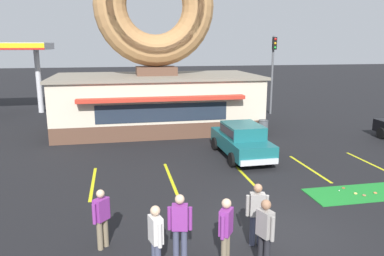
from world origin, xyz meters
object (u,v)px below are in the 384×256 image
(pedestrian_crossing_woman, at_px, (226,229))
(trash_bin, at_px, (263,128))
(pedestrian_blue_sweater_man, at_px, (265,231))
(car_teal, at_px, (242,139))
(pedestrian_hooded_kid, at_px, (180,225))
(pedestrian_clipboard_woman, at_px, (156,237))
(golf_ball, at_px, (339,191))
(traffic_light_pole, at_px, (273,65))
(pedestrian_beanie_man, at_px, (102,216))
(pedestrian_leather_jacket_man, at_px, (257,211))

(pedestrian_crossing_woman, height_order, trash_bin, pedestrian_crossing_woman)
(trash_bin, bearing_deg, pedestrian_blue_sweater_man, -111.69)
(car_teal, distance_m, pedestrian_crossing_woman, 9.05)
(pedestrian_hooded_kid, distance_m, pedestrian_clipboard_woman, 0.77)
(golf_ball, relative_size, car_teal, 0.01)
(trash_bin, bearing_deg, traffic_light_pole, 63.72)
(golf_ball, xyz_separation_m, pedestrian_crossing_woman, (-5.33, -3.66, 0.92))
(traffic_light_pole, bearing_deg, trash_bin, -116.28)
(pedestrian_blue_sweater_man, bearing_deg, pedestrian_hooded_kid, 159.18)
(pedestrian_crossing_woman, relative_size, traffic_light_pole, 0.30)
(trash_bin, xyz_separation_m, traffic_light_pole, (3.26, 6.60, 3.21))
(trash_bin, bearing_deg, pedestrian_hooded_kid, -120.29)
(pedestrian_crossing_woman, xyz_separation_m, traffic_light_pole, (8.99, 18.58, 2.74))
(golf_ball, height_order, pedestrian_crossing_woman, pedestrian_crossing_woman)
(car_teal, xyz_separation_m, traffic_light_pole, (5.75, 10.13, 2.84))
(pedestrian_clipboard_woman, height_order, trash_bin, pedestrian_clipboard_woman)
(pedestrian_crossing_woman, xyz_separation_m, trash_bin, (5.73, 11.98, -0.47))
(pedestrian_blue_sweater_man, height_order, pedestrian_beanie_man, pedestrian_blue_sweater_man)
(pedestrian_clipboard_woman, bearing_deg, trash_bin, 58.44)
(pedestrian_beanie_man, relative_size, pedestrian_crossing_woman, 0.93)
(pedestrian_hooded_kid, height_order, pedestrian_clipboard_woman, pedestrian_hooded_kid)
(trash_bin, height_order, traffic_light_pole, traffic_light_pole)
(pedestrian_leather_jacket_man, xyz_separation_m, traffic_light_pole, (7.91, 17.79, 2.76))
(golf_ball, bearing_deg, pedestrian_leather_jacket_man, -146.08)
(golf_ball, relative_size, pedestrian_hooded_kid, 0.02)
(pedestrian_clipboard_woman, relative_size, pedestrian_crossing_woman, 0.99)
(pedestrian_clipboard_woman, xyz_separation_m, pedestrian_crossing_woman, (1.65, 0.03, 0.01))
(pedestrian_blue_sweater_man, bearing_deg, pedestrian_crossing_woman, 160.82)
(pedestrian_leather_jacket_man, distance_m, trash_bin, 12.12)
(pedestrian_leather_jacket_man, distance_m, pedestrian_clipboard_woman, 2.85)
(pedestrian_hooded_kid, relative_size, pedestrian_crossing_woman, 1.01)
(pedestrian_leather_jacket_man, relative_size, pedestrian_clipboard_woman, 0.99)
(car_teal, xyz_separation_m, pedestrian_clipboard_woman, (-4.89, -8.48, 0.09))
(pedestrian_clipboard_woman, distance_m, traffic_light_pole, 21.62)
(pedestrian_beanie_man, xyz_separation_m, traffic_light_pole, (11.89, 17.14, 2.82))
(pedestrian_crossing_woman, bearing_deg, pedestrian_hooded_kid, 157.84)
(pedestrian_beanie_man, distance_m, traffic_light_pole, 21.05)
(pedestrian_hooded_kid, height_order, traffic_light_pole, traffic_light_pole)
(pedestrian_leather_jacket_man, bearing_deg, trash_bin, 67.40)
(pedestrian_hooded_kid, distance_m, trash_bin, 13.40)
(pedestrian_clipboard_woman, xyz_separation_m, trash_bin, (7.38, 12.01, -0.46))
(pedestrian_beanie_man, height_order, pedestrian_crossing_woman, pedestrian_crossing_woman)
(pedestrian_beanie_man, bearing_deg, trash_bin, 50.70)
(car_teal, height_order, pedestrian_leather_jacket_man, pedestrian_leather_jacket_man)
(pedestrian_blue_sweater_man, height_order, pedestrian_leather_jacket_man, pedestrian_blue_sweater_man)
(pedestrian_hooded_kid, bearing_deg, pedestrian_blue_sweater_man, -20.82)
(pedestrian_blue_sweater_man, relative_size, pedestrian_hooded_kid, 1.01)
(golf_ball, xyz_separation_m, pedestrian_clipboard_woman, (-6.98, -3.69, 0.91))
(golf_ball, relative_size, traffic_light_pole, 0.01)
(pedestrian_beanie_man, bearing_deg, pedestrian_hooded_kid, -28.72)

